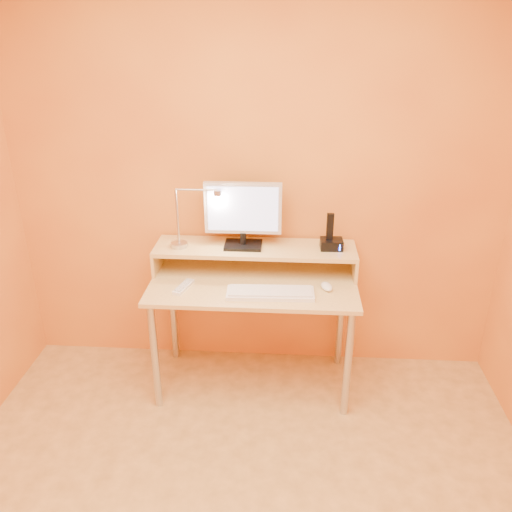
# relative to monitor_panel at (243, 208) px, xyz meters

# --- Properties ---
(wall_back) EXTENTS (3.00, 0.04, 2.50)m
(wall_back) POSITION_rel_monitor_panel_xyz_m (0.07, 0.16, 0.13)
(wall_back) COLOR #F49D35
(wall_back) RESTS_ON floor
(desk_leg_fl) EXTENTS (0.04, 0.04, 0.69)m
(desk_leg_fl) POSITION_rel_monitor_panel_xyz_m (-0.48, -0.41, -0.77)
(desk_leg_fl) COLOR #B8B8BD
(desk_leg_fl) RESTS_ON floor
(desk_leg_fr) EXTENTS (0.04, 0.04, 0.69)m
(desk_leg_fr) POSITION_rel_monitor_panel_xyz_m (0.62, -0.41, -0.77)
(desk_leg_fr) COLOR #B8B8BD
(desk_leg_fr) RESTS_ON floor
(desk_leg_bl) EXTENTS (0.04, 0.04, 0.69)m
(desk_leg_bl) POSITION_rel_monitor_panel_xyz_m (-0.48, 0.09, -0.77)
(desk_leg_bl) COLOR #B8B8BD
(desk_leg_bl) RESTS_ON floor
(desk_leg_br) EXTENTS (0.04, 0.04, 0.69)m
(desk_leg_br) POSITION_rel_monitor_panel_xyz_m (0.62, 0.09, -0.77)
(desk_leg_br) COLOR #B8B8BD
(desk_leg_br) RESTS_ON floor
(desk_lower) EXTENTS (1.20, 0.60, 0.02)m
(desk_lower) POSITION_rel_monitor_panel_xyz_m (0.07, -0.16, -0.41)
(desk_lower) COLOR #EFCA72
(desk_lower) RESTS_ON floor
(shelf_riser_left) EXTENTS (0.02, 0.30, 0.14)m
(shelf_riser_left) POSITION_rel_monitor_panel_xyz_m (-0.52, -0.01, -0.33)
(shelf_riser_left) COLOR #EFCA72
(shelf_riser_left) RESTS_ON desk_lower
(shelf_riser_right) EXTENTS (0.02, 0.30, 0.14)m
(shelf_riser_right) POSITION_rel_monitor_panel_xyz_m (0.66, -0.01, -0.33)
(shelf_riser_right) COLOR #EFCA72
(shelf_riser_right) RESTS_ON desk_lower
(desk_shelf) EXTENTS (1.20, 0.30, 0.02)m
(desk_shelf) POSITION_rel_monitor_panel_xyz_m (0.07, -0.01, -0.25)
(desk_shelf) COLOR #EFCA72
(desk_shelf) RESTS_ON desk_lower
(monitor_foot) EXTENTS (0.22, 0.16, 0.02)m
(monitor_foot) POSITION_rel_monitor_panel_xyz_m (-0.00, -0.01, -0.23)
(monitor_foot) COLOR black
(monitor_foot) RESTS_ON desk_shelf
(monitor_neck) EXTENTS (0.04, 0.04, 0.07)m
(monitor_neck) POSITION_rel_monitor_panel_xyz_m (-0.00, -0.01, -0.19)
(monitor_neck) COLOR black
(monitor_neck) RESTS_ON monitor_foot
(monitor_panel) EXTENTS (0.45, 0.04, 0.31)m
(monitor_panel) POSITION_rel_monitor_panel_xyz_m (0.00, 0.00, 0.00)
(monitor_panel) COLOR silver
(monitor_panel) RESTS_ON monitor_neck
(monitor_back) EXTENTS (0.40, 0.01, 0.26)m
(monitor_back) POSITION_rel_monitor_panel_xyz_m (-0.00, 0.02, 0.00)
(monitor_back) COLOR black
(monitor_back) RESTS_ON monitor_panel
(monitor_screen) EXTENTS (0.41, 0.01, 0.27)m
(monitor_screen) POSITION_rel_monitor_panel_xyz_m (-0.00, -0.02, 0.00)
(monitor_screen) COLOR #BCC7FF
(monitor_screen) RESTS_ON monitor_panel
(lamp_base) EXTENTS (0.10, 0.10, 0.02)m
(lamp_base) POSITION_rel_monitor_panel_xyz_m (-0.38, -0.04, -0.23)
(lamp_base) COLOR #B8B8BD
(lamp_base) RESTS_ON desk_shelf
(lamp_post) EXTENTS (0.01, 0.01, 0.33)m
(lamp_post) POSITION_rel_monitor_panel_xyz_m (-0.38, -0.04, -0.05)
(lamp_post) COLOR #B8B8BD
(lamp_post) RESTS_ON lamp_base
(lamp_arm) EXTENTS (0.24, 0.01, 0.01)m
(lamp_arm) POSITION_rel_monitor_panel_xyz_m (-0.26, -0.04, 0.12)
(lamp_arm) COLOR #B8B8BD
(lamp_arm) RESTS_ON lamp_post
(lamp_head) EXTENTS (0.04, 0.04, 0.03)m
(lamp_head) POSITION_rel_monitor_panel_xyz_m (-0.14, -0.04, 0.10)
(lamp_head) COLOR #B8B8BD
(lamp_head) RESTS_ON lamp_arm
(lamp_bulb) EXTENTS (0.03, 0.03, 0.00)m
(lamp_bulb) POSITION_rel_monitor_panel_xyz_m (-0.14, -0.04, 0.09)
(lamp_bulb) COLOR #FFEAC6
(lamp_bulb) RESTS_ON lamp_head
(phone_dock) EXTENTS (0.13, 0.10, 0.06)m
(phone_dock) POSITION_rel_monitor_panel_xyz_m (0.52, -0.01, -0.21)
(phone_dock) COLOR black
(phone_dock) RESTS_ON desk_shelf
(phone_handset) EXTENTS (0.04, 0.03, 0.16)m
(phone_handset) POSITION_rel_monitor_panel_xyz_m (0.51, -0.01, -0.10)
(phone_handset) COLOR black
(phone_handset) RESTS_ON phone_dock
(phone_led) EXTENTS (0.01, 0.00, 0.04)m
(phone_led) POSITION_rel_monitor_panel_xyz_m (0.57, -0.06, -0.21)
(phone_led) COLOR blue
(phone_led) RESTS_ON phone_dock
(keyboard) EXTENTS (0.49, 0.17, 0.02)m
(keyboard) POSITION_rel_monitor_panel_xyz_m (0.18, -0.31, -0.39)
(keyboard) COLOR white
(keyboard) RESTS_ON desk_lower
(mouse) EXTENTS (0.08, 0.12, 0.04)m
(mouse) POSITION_rel_monitor_panel_xyz_m (0.49, -0.22, -0.38)
(mouse) COLOR white
(mouse) RESTS_ON desk_lower
(remote_control) EXTENTS (0.10, 0.19, 0.02)m
(remote_control) POSITION_rel_monitor_panel_xyz_m (-0.32, -0.26, -0.39)
(remote_control) COLOR white
(remote_control) RESTS_ON desk_lower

